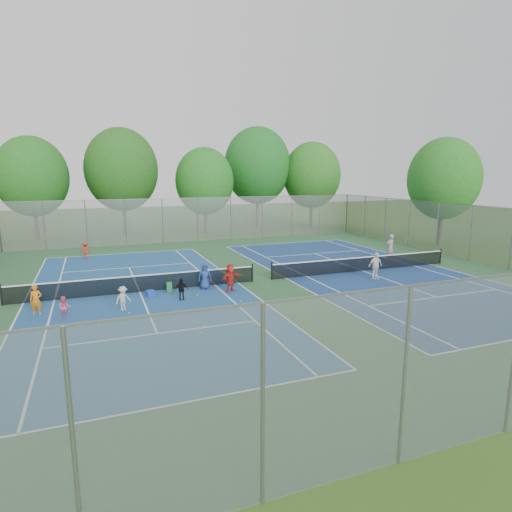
{
  "coord_description": "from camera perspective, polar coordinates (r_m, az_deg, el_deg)",
  "views": [
    {
      "loc": [
        -9.08,
        -22.63,
        6.22
      ],
      "look_at": [
        0.0,
        1.0,
        1.3
      ],
      "focal_mm": 30.0,
      "sensor_mm": 36.0,
      "label": 1
    }
  ],
  "objects": [
    {
      "name": "student_b",
      "position": [
        20.37,
        -24.16,
        -6.3
      ],
      "size": [
        0.5,
        0.4,
        1.0
      ],
      "primitive_type": "imported",
      "rotation": [
        0.0,
        0.0,
        -0.03
      ],
      "color": "#EB5B8E",
      "rests_on": "ground"
    },
    {
      "name": "tennis_ball_3",
      "position": [
        17.86,
        -6.92,
        -9.35
      ],
      "size": [
        0.07,
        0.07,
        0.07
      ],
      "primitive_type": "sphere",
      "color": "#E5F038",
      "rests_on": "ground"
    },
    {
      "name": "tennis_ball_2",
      "position": [
        17.25,
        -7.45,
        -10.11
      ],
      "size": [
        0.07,
        0.07,
        0.07
      ],
      "primitive_type": "sphere",
      "color": "#B1CA2F",
      "rests_on": "ground"
    },
    {
      "name": "teen_court_b",
      "position": [
        26.22,
        15.64,
        -1.29
      ],
      "size": [
        0.99,
        0.48,
        1.64
      ],
      "primitive_type": "imported",
      "rotation": [
        0.0,
        0.0,
        0.08
      ],
      "color": "white",
      "rests_on": "ground"
    },
    {
      "name": "ball_hopper",
      "position": [
        23.14,
        -11.5,
        -4.14
      ],
      "size": [
        0.29,
        0.29,
        0.54
      ],
      "primitive_type": "cube",
      "rotation": [
        0.0,
        0.0,
        -0.05
      ],
      "color": "green",
      "rests_on": "ground"
    },
    {
      "name": "court_pad",
      "position": [
        25.16,
        0.82,
        -3.3
      ],
      "size": [
        32.0,
        32.0,
        0.01
      ],
      "primitive_type": "cube",
      "color": "#2A5834",
      "rests_on": "ground"
    },
    {
      "name": "court_left",
      "position": [
        23.56,
        -15.25,
        -4.67
      ],
      "size": [
        10.97,
        23.77,
        0.01
      ],
      "primitive_type": "cube",
      "color": "navy",
      "rests_on": "court_pad"
    },
    {
      "name": "tree_nw",
      "position": [
        44.9,
        -27.7,
        9.35
      ],
      "size": [
        6.4,
        6.4,
        9.58
      ],
      "color": "#443326",
      "rests_on": "ground"
    },
    {
      "name": "student_f",
      "position": [
        22.69,
        -3.43,
        -2.95
      ],
      "size": [
        1.45,
        1.04,
        1.51
      ],
      "primitive_type": "imported",
      "rotation": [
        0.0,
        0.0,
        0.48
      ],
      "color": "red",
      "rests_on": "ground"
    },
    {
      "name": "tennis_ball_11",
      "position": [
        17.63,
        -24.63,
        -10.59
      ],
      "size": [
        0.07,
        0.07,
        0.07
      ],
      "primitive_type": "sphere",
      "color": "#E7F138",
      "rests_on": "ground"
    },
    {
      "name": "tennis_ball_8",
      "position": [
        22.32,
        -7.8,
        -5.2
      ],
      "size": [
        0.07,
        0.07,
        0.07
      ],
      "primitive_type": "sphere",
      "color": "#C7D531",
      "rests_on": "ground"
    },
    {
      "name": "tennis_ball_4",
      "position": [
        22.19,
        -17.17,
        -5.69
      ],
      "size": [
        0.07,
        0.07,
        0.07
      ],
      "primitive_type": "sphere",
      "color": "#BED431",
      "rests_on": "ground"
    },
    {
      "name": "student_d",
      "position": [
        21.59,
        -9.94,
        -4.39
      ],
      "size": [
        0.66,
        0.31,
        1.1
      ],
      "primitive_type": "imported",
      "rotation": [
        0.0,
        0.0,
        -0.07
      ],
      "color": "black",
      "rests_on": "ground"
    },
    {
      "name": "tennis_ball_10",
      "position": [
        19.03,
        -18.44,
        -8.56
      ],
      "size": [
        0.07,
        0.07,
        0.07
      ],
      "primitive_type": "sphere",
      "color": "#A6C82E",
      "rests_on": "ground"
    },
    {
      "name": "child_far_baseline",
      "position": [
        33.99,
        -21.8,
        0.69
      ],
      "size": [
        0.85,
        0.58,
        1.2
      ],
      "primitive_type": "imported",
      "rotation": [
        0.0,
        0.0,
        3.32
      ],
      "color": "#A72717",
      "rests_on": "ground"
    },
    {
      "name": "tree_nr",
      "position": [
        50.02,
        0.18,
        11.94
      ],
      "size": [
        7.6,
        7.6,
        11.42
      ],
      "color": "#443326",
      "rests_on": "ground"
    },
    {
      "name": "tree_side_e",
      "position": [
        40.1,
        23.76,
        9.4
      ],
      "size": [
        6.0,
        6.0,
        9.2
      ],
      "color": "#443326",
      "rests_on": "ground"
    },
    {
      "name": "ball_crate",
      "position": [
        22.56,
        -13.92,
        -4.89
      ],
      "size": [
        0.48,
        0.48,
        0.34
      ],
      "primitive_type": "cube",
      "rotation": [
        0.0,
        0.0,
        0.27
      ],
      "color": "#1741B2",
      "rests_on": "ground"
    },
    {
      "name": "tree_nc",
      "position": [
        45.02,
        -6.87,
        9.87
      ],
      "size": [
        6.0,
        6.0,
        8.85
      ],
      "color": "#443326",
      "rests_on": "ground"
    },
    {
      "name": "fence_north",
      "position": [
        39.91,
        -7.77,
        4.83
      ],
      "size": [
        32.0,
        0.1,
        4.0
      ],
      "primitive_type": "cube",
      "color": "gray",
      "rests_on": "ground"
    },
    {
      "name": "net_left",
      "position": [
        23.45,
        -15.3,
        -3.64
      ],
      "size": [
        12.87,
        0.1,
        0.91
      ],
      "primitive_type": "cube",
      "color": "black",
      "rests_on": "ground"
    },
    {
      "name": "tennis_ball_5",
      "position": [
        18.92,
        -10.67,
        -8.29
      ],
      "size": [
        0.07,
        0.07,
        0.07
      ],
      "primitive_type": "sphere",
      "color": "#A4C72E",
      "rests_on": "ground"
    },
    {
      "name": "tree_ne",
      "position": [
        50.71,
        7.46,
        10.62
      ],
      "size": [
        6.6,
        6.6,
        9.77
      ],
      "color": "#443326",
      "rests_on": "ground"
    },
    {
      "name": "fence_east",
      "position": [
        34.04,
        26.73,
        2.7
      ],
      "size": [
        0.1,
        32.0,
        4.0
      ],
      "primitive_type": "cube",
      "rotation": [
        0.0,
        0.0,
        1.57
      ],
      "color": "gray",
      "rests_on": "ground"
    },
    {
      "name": "net_right",
      "position": [
        28.35,
        14.07,
        -1.07
      ],
      "size": [
        12.87,
        0.1,
        0.91
      ],
      "primitive_type": "cube",
      "color": "black",
      "rests_on": "ground"
    },
    {
      "name": "ground",
      "position": [
        25.17,
        0.82,
        -3.31
      ],
      "size": [
        120.0,
        120.0,
        0.0
      ],
      "primitive_type": "plane",
      "color": "#31561B",
      "rests_on": "ground"
    },
    {
      "name": "student_c",
      "position": [
        20.59,
        -17.3,
        -5.43
      ],
      "size": [
        0.85,
        0.7,
        1.15
      ],
      "primitive_type": "imported",
      "rotation": [
        0.0,
        0.0,
        0.45
      ],
      "color": "beige",
      "rests_on": "ground"
    },
    {
      "name": "tree_nl",
      "position": [
        45.74,
        -17.48,
        10.91
      ],
      "size": [
        7.2,
        7.2,
        10.69
      ],
      "color": "#443326",
      "rests_on": "ground"
    },
    {
      "name": "instructor",
      "position": [
        31.99,
        17.44,
        1.05
      ],
      "size": [
        0.78,
        0.59,
        1.94
      ],
      "primitive_type": "imported",
      "rotation": [
        0.0,
        0.0,
        3.33
      ],
      "color": "gray",
      "rests_on": "ground"
    },
    {
      "name": "tennis_ball_7",
      "position": [
        20.16,
        -16.54,
        -7.35
      ],
      "size": [
        0.07,
        0.07,
        0.07
      ],
      "primitive_type": "sphere",
      "color": "yellow",
      "rests_on": "ground"
    },
    {
      "name": "tennis_ball_0",
      "position": [
        18.61,
        -10.76,
        -8.61
      ],
      "size": [
        0.07,
        0.07,
        0.07
      ],
      "primitive_type": "sphere",
      "color": "#A0C42D",
      "rests_on": "ground"
    },
    {
      "name": "student_e",
      "position": [
        23.36,
        -6.85,
        -2.7
      ],
      "size": [
        0.74,
        0.52,
        1.44
      ],
      "primitive_type": "imported",
      "rotation": [
        0.0,
        0.0,
        -0.1
      ],
      "color": "navy",
      "rests_on": "ground"
    },
    {
      "name": "student_a",
      "position": [
        21.4,
        -27.28,
        -5.24
      ],
      "size": [
        0.51,
        0.34,
        1.38
      ],
      "primitive_type": "imported",
      "rotation": [
        0.0,
        0.0,
        -0.03
      ],
      "color": "orange",
      "rests_on": "ground"
    },
    {
      "name": "tennis_ball_9",
      "position": [
        18.98,
        -20.25,
        -8.73
      ],
      "size": [
        0.07,
        0.07,
        0.07
      ],
      "primitive_type": "sphere",
      "color": "#BDD932",
      "rests_on": "ground"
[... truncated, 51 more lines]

